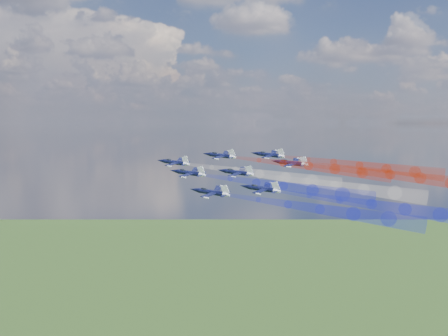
{
  "coord_description": "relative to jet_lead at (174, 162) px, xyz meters",
  "views": [
    {
      "loc": [
        -13.42,
        -187.28,
        176.46
      ],
      "look_at": [
        5.77,
        -23.28,
        162.9
      ],
      "focal_mm": 43.58,
      "sensor_mm": 36.0,
      "label": 1
    }
  ],
  "objects": [
    {
      "name": "trail_outer_left",
      "position": [
        33.88,
        -48.36,
        -8.19
      ],
      "size": [
        43.25,
        30.85,
        8.86
      ],
      "primitive_type": null,
      "rotation": [
        0.08,
        -0.22,
        0.98
      ],
      "color": "#1B24E6"
    },
    {
      "name": "trail_rear_right",
      "position": [
        60.52,
        -27.91,
        -2.08
      ],
      "size": [
        43.25,
        30.85,
        8.86
      ],
      "primitive_type": null,
      "rotation": [
        0.08,
        -0.22,
        0.98
      ],
      "color": "red"
    },
    {
      "name": "trail_inner_right",
      "position": [
        39.99,
        -15.67,
        -0.32
      ],
      "size": [
        43.25,
        30.85,
        8.86
      ],
      "primitive_type": null,
      "rotation": [
        0.08,
        -0.22,
        0.98
      ],
      "color": "red"
    },
    {
      "name": "jet_outer_right",
      "position": [
        31.23,
        1.07,
        2.18
      ],
      "size": [
        15.96,
        15.51,
        6.37
      ],
      "primitive_type": null,
      "rotation": [
        0.08,
        -0.22,
        0.98
      ],
      "color": "black"
    },
    {
      "name": "jet_rear_right",
      "position": [
        35.56,
        -11.64,
        0.33
      ],
      "size": [
        15.96,
        15.51,
        6.37
      ],
      "primitive_type": null,
      "rotation": [
        0.08,
        -0.22,
        0.98
      ],
      "color": "black"
    },
    {
      "name": "jet_inner_left",
      "position": [
        3.93,
        -14.72,
        -2.12
      ],
      "size": [
        15.96,
        15.51,
        6.37
      ],
      "primitive_type": null,
      "rotation": [
        0.08,
        -0.22,
        0.98
      ],
      "color": "black"
    },
    {
      "name": "trail_inner_left",
      "position": [
        28.88,
        -30.99,
        -4.53
      ],
      "size": [
        43.25,
        30.85,
        8.86
      ],
      "primitive_type": null,
      "rotation": [
        0.08,
        -0.22,
        0.98
      ],
      "color": "#1B24E6"
    },
    {
      "name": "jet_lead",
      "position": [
        0.0,
        0.0,
        0.0
      ],
      "size": [
        15.96,
        15.51,
        6.37
      ],
      "primitive_type": null,
      "rotation": [
        0.08,
        -0.22,
        0.98
      ],
      "color": "black"
    },
    {
      "name": "trail_outer_right",
      "position": [
        56.19,
        -15.2,
        -0.23
      ],
      "size": [
        43.25,
        30.85,
        8.86
      ],
      "primitive_type": null,
      "rotation": [
        0.08,
        -0.22,
        0.98
      ],
      "color": "red"
    },
    {
      "name": "trail_center_third",
      "position": [
        43.26,
        -30.49,
        -4.57
      ],
      "size": [
        43.25,
        30.85,
        8.86
      ],
      "primitive_type": null,
      "rotation": [
        0.08,
        -0.22,
        0.98
      ],
      "color": "white"
    },
    {
      "name": "jet_outer_left",
      "position": [
        8.92,
        -32.09,
        -5.78
      ],
      "size": [
        15.96,
        15.51,
        6.37
      ],
      "primitive_type": null,
      "rotation": [
        0.08,
        -0.22,
        0.98
      ],
      "color": "black"
    },
    {
      "name": "jet_rear_left",
      "position": [
        23.11,
        -29.2,
        -5.36
      ],
      "size": [
        15.96,
        15.51,
        6.37
      ],
      "primitive_type": null,
      "rotation": [
        0.08,
        -0.22,
        0.98
      ],
      "color": "black"
    },
    {
      "name": "jet_center_third",
      "position": [
        18.31,
        -14.22,
        -2.16
      ],
      "size": [
        15.96,
        15.51,
        6.37
      ],
      "primitive_type": null,
      "rotation": [
        0.08,
        -0.22,
        0.98
      ],
      "color": "black"
    },
    {
      "name": "trail_rear_left",
      "position": [
        48.07,
        -45.47,
        -7.77
      ],
      "size": [
        43.25,
        30.85,
        8.86
      ],
      "primitive_type": null,
      "rotation": [
        0.08,
        -0.22,
        0.98
      ],
      "color": "#1B24E6"
    },
    {
      "name": "jet_inner_right",
      "position": [
        15.03,
        0.6,
        2.09
      ],
      "size": [
        15.96,
        15.51,
        6.37
      ],
      "primitive_type": null,
      "rotation": [
        0.08,
        -0.22,
        0.98
      ],
      "color": "black"
    },
    {
      "name": "trail_lead",
      "position": [
        24.96,
        -16.27,
        -2.41
      ],
      "size": [
        43.25,
        30.85,
        8.86
      ],
      "primitive_type": null,
      "rotation": [
        0.08,
        -0.22,
        0.98
      ],
      "color": "white"
    }
  ]
}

